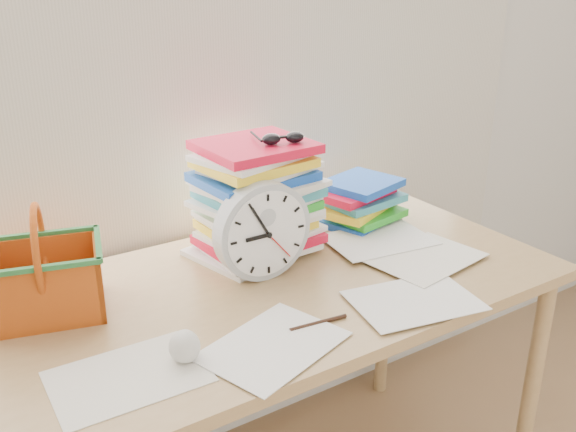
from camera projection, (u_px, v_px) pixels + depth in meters
curtain at (187, 28)px, 1.60m from camera, size 2.40×0.01×2.50m
desk at (269, 312)px, 1.54m from camera, size 1.40×0.70×0.75m
paper_stack at (257, 198)px, 1.63m from camera, size 0.35×0.30×0.29m
clock at (262, 231)px, 1.50m from camera, size 0.24×0.05×0.24m
sunglasses at (283, 138)px, 1.55m from camera, size 0.14×0.13×0.03m
book_stack at (362, 203)px, 1.83m from camera, size 0.29×0.25×0.13m
basket at (42, 262)px, 1.34m from camera, size 0.28×0.25×0.24m
crumpled_ball at (184, 346)px, 1.21m from camera, size 0.06×0.06×0.06m
pen at (318, 323)px, 1.34m from camera, size 0.13×0.02×0.01m
scattered_papers at (268, 282)px, 1.51m from camera, size 1.26×0.42×0.02m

